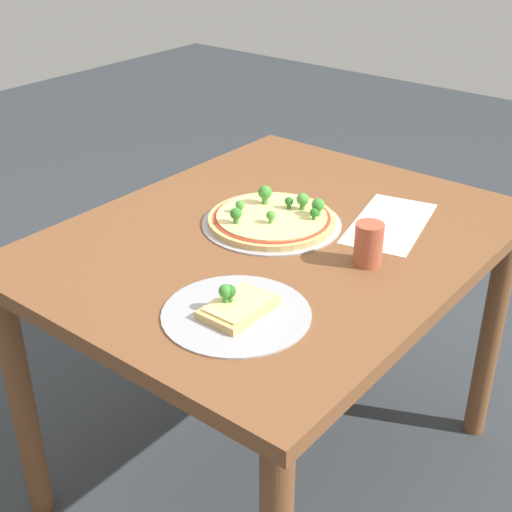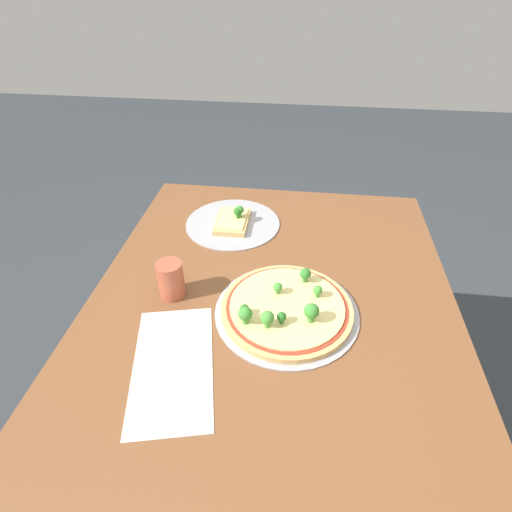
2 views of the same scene
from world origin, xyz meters
name	(u,v)px [view 2 (image 2 of 2)]	position (x,y,z in m)	size (l,w,h in m)	color
ground_plane	(267,450)	(0.00, 0.00, 0.00)	(8.00, 8.00, 0.00)	#33383D
dining_table	(271,328)	(0.00, 0.00, 0.64)	(1.12, 0.89, 0.73)	brown
pizza_tray_whole	(287,308)	(0.04, 0.04, 0.75)	(0.34, 0.34, 0.07)	#A3A3A8
pizza_tray_slice	(233,222)	(-0.32, -0.15, 0.74)	(0.29, 0.29, 0.06)	#A3A3A8
drinking_cup	(171,279)	(0.01, -0.24, 0.78)	(0.06, 0.06, 0.10)	#AD5138
paper_menu	(173,365)	(0.22, -0.18, 0.74)	(0.31, 0.16, 0.00)	silver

